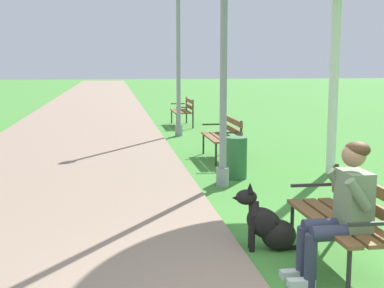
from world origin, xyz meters
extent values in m
cube|color=gray|center=(-2.52, 24.00, 0.02)|extent=(4.33, 60.00, 0.04)
cube|color=brown|center=(0.26, 1.13, 0.45)|extent=(0.14, 1.50, 0.04)
cube|color=brown|center=(0.44, 1.13, 0.45)|extent=(0.14, 1.50, 0.04)
cube|color=brown|center=(0.61, 1.13, 0.45)|extent=(0.14, 1.50, 0.04)
cube|color=brown|center=(0.72, 1.13, 0.59)|extent=(0.04, 1.50, 0.11)
cube|color=brown|center=(0.72, 1.13, 0.77)|extent=(0.04, 1.50, 0.11)
cylinder|color=#2D2B28|center=(0.24, 1.82, 0.23)|extent=(0.04, 0.04, 0.45)
cylinder|color=#2D2B28|center=(0.72, 1.82, 0.43)|extent=(0.04, 0.04, 0.85)
cube|color=#2D2B28|center=(0.44, 1.82, 0.63)|extent=(0.45, 0.04, 0.03)
cylinder|color=#2D2B28|center=(0.24, 0.44, 0.23)|extent=(0.04, 0.04, 0.45)
cube|color=#2D2B28|center=(0.44, 0.44, 0.63)|extent=(0.45, 0.04, 0.03)
cube|color=brown|center=(0.29, 6.82, 0.45)|extent=(0.14, 1.50, 0.04)
cube|color=brown|center=(0.46, 6.82, 0.45)|extent=(0.14, 1.50, 0.04)
cube|color=brown|center=(0.64, 6.82, 0.45)|extent=(0.14, 1.50, 0.04)
cube|color=brown|center=(0.74, 6.82, 0.59)|extent=(0.04, 1.50, 0.11)
cube|color=brown|center=(0.74, 6.82, 0.77)|extent=(0.04, 1.50, 0.11)
cylinder|color=#2D2B28|center=(0.26, 7.51, 0.23)|extent=(0.04, 0.04, 0.45)
cylinder|color=#2D2B28|center=(0.74, 7.51, 0.43)|extent=(0.04, 0.04, 0.85)
cube|color=#2D2B28|center=(0.46, 7.51, 0.63)|extent=(0.45, 0.04, 0.03)
cylinder|color=#2D2B28|center=(0.26, 6.13, 0.23)|extent=(0.04, 0.04, 0.45)
cylinder|color=#2D2B28|center=(0.74, 6.13, 0.43)|extent=(0.04, 0.04, 0.85)
cube|color=#2D2B28|center=(0.46, 6.13, 0.63)|extent=(0.45, 0.04, 0.03)
cube|color=brown|center=(0.25, 12.61, 0.45)|extent=(0.14, 1.50, 0.04)
cube|color=brown|center=(0.43, 12.61, 0.45)|extent=(0.14, 1.50, 0.04)
cube|color=brown|center=(0.60, 12.61, 0.45)|extent=(0.14, 1.50, 0.04)
cube|color=brown|center=(0.71, 12.61, 0.59)|extent=(0.04, 1.50, 0.11)
cube|color=brown|center=(0.71, 12.61, 0.77)|extent=(0.04, 1.50, 0.11)
cylinder|color=#2D2B28|center=(0.23, 13.30, 0.23)|extent=(0.04, 0.04, 0.45)
cylinder|color=#2D2B28|center=(0.71, 13.30, 0.43)|extent=(0.04, 0.04, 0.85)
cube|color=#2D2B28|center=(0.43, 13.30, 0.63)|extent=(0.45, 0.04, 0.03)
cylinder|color=#2D2B28|center=(0.23, 11.92, 0.23)|extent=(0.04, 0.04, 0.45)
cylinder|color=#2D2B28|center=(0.71, 11.92, 0.43)|extent=(0.04, 0.04, 0.85)
cube|color=#2D2B28|center=(0.43, 11.92, 0.63)|extent=(0.45, 0.04, 0.03)
cylinder|color=#33384C|center=(0.23, 0.92, 0.47)|extent=(0.42, 0.14, 0.14)
cylinder|color=#33384C|center=(0.02, 0.92, 0.24)|extent=(0.11, 0.11, 0.47)
cube|color=silver|center=(-0.06, 0.92, 0.04)|extent=(0.24, 0.09, 0.07)
cylinder|color=#33384C|center=(0.23, 0.72, 0.47)|extent=(0.42, 0.14, 0.14)
cylinder|color=#33384C|center=(0.02, 0.72, 0.24)|extent=(0.11, 0.11, 0.47)
cube|color=silver|center=(-0.06, 0.72, 0.04)|extent=(0.24, 0.09, 0.07)
cube|color=#6B7F5B|center=(0.44, 0.82, 0.73)|extent=(0.22, 0.36, 0.52)
cylinder|color=#6B7F5B|center=(0.38, 1.02, 0.83)|extent=(0.25, 0.09, 0.30)
cylinder|color=#6B7F5B|center=(0.38, 0.62, 0.83)|extent=(0.25, 0.09, 0.30)
sphere|color=#A37556|center=(0.42, 0.82, 1.13)|extent=(0.21, 0.21, 0.21)
ellipsoid|color=#472D19|center=(0.45, 0.82, 1.18)|extent=(0.22, 0.23, 0.14)
ellipsoid|color=black|center=(0.03, 1.63, 0.16)|extent=(0.40, 0.34, 0.32)
ellipsoid|color=black|center=(-0.12, 1.66, 0.29)|extent=(0.53, 0.30, 0.48)
ellipsoid|color=black|center=(-0.07, 1.65, 0.32)|extent=(0.38, 0.25, 0.27)
cylinder|color=black|center=(-0.24, 1.74, 0.19)|extent=(0.06, 0.06, 0.38)
cylinder|color=black|center=(-0.26, 1.62, 0.19)|extent=(0.06, 0.06, 0.38)
cylinder|color=black|center=(-0.23, 1.67, 0.43)|extent=(0.14, 0.18, 0.19)
ellipsoid|color=black|center=(-0.31, 1.69, 0.56)|extent=(0.24, 0.17, 0.16)
cone|color=black|center=(-0.40, 1.70, 0.55)|extent=(0.11, 0.11, 0.09)
cone|color=black|center=(-0.26, 1.73, 0.66)|extent=(0.06, 0.06, 0.09)
cone|color=black|center=(-0.27, 1.64, 0.66)|extent=(0.06, 0.06, 0.09)
cylinder|color=black|center=(0.23, 1.60, 0.03)|extent=(0.28, 0.09, 0.04)
cylinder|color=gray|center=(0.04, 4.50, 0.15)|extent=(0.20, 0.20, 0.30)
cylinder|color=gray|center=(0.04, 4.50, 1.85)|extent=(0.11, 0.11, 3.71)
cylinder|color=gray|center=(0.09, 10.36, 0.15)|extent=(0.20, 0.20, 0.30)
cylinder|color=gray|center=(0.09, 10.36, 1.78)|extent=(0.11, 0.11, 3.55)
cylinder|color=silver|center=(2.15, 5.25, 1.74)|extent=(0.16, 0.16, 3.48)
cylinder|color=#2D6638|center=(0.39, 5.03, 0.35)|extent=(0.36, 0.36, 0.70)
camera|label=1|loc=(-1.64, -3.41, 1.92)|focal=49.20mm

